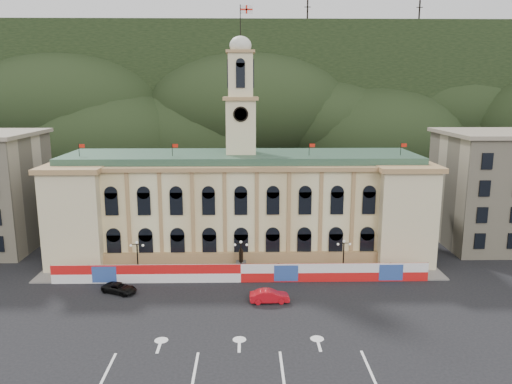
{
  "coord_description": "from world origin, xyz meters",
  "views": [
    {
      "loc": [
        0.77,
        -47.52,
        25.26
      ],
      "look_at": [
        2.07,
        18.0,
        11.63
      ],
      "focal_mm": 35.0,
      "sensor_mm": 36.0,
      "label": 1
    }
  ],
  "objects_px": {
    "lamp_center": "(241,255)",
    "red_sedan": "(269,296)",
    "statue": "(241,266)",
    "black_suv": "(119,288)"
  },
  "relations": [
    {
      "from": "statue",
      "to": "lamp_center",
      "type": "height_order",
      "value": "lamp_center"
    },
    {
      "from": "lamp_center",
      "to": "red_sedan",
      "type": "height_order",
      "value": "lamp_center"
    },
    {
      "from": "red_sedan",
      "to": "black_suv",
      "type": "height_order",
      "value": "red_sedan"
    },
    {
      "from": "black_suv",
      "to": "statue",
      "type": "bearing_deg",
      "value": -43.3
    },
    {
      "from": "black_suv",
      "to": "red_sedan",
      "type": "bearing_deg",
      "value": -75.17
    },
    {
      "from": "lamp_center",
      "to": "black_suv",
      "type": "relative_size",
      "value": 1.03
    },
    {
      "from": "statue",
      "to": "red_sedan",
      "type": "relative_size",
      "value": 0.77
    },
    {
      "from": "statue",
      "to": "lamp_center",
      "type": "xyz_separation_m",
      "value": [
        0.0,
        -1.0,
        1.89
      ]
    },
    {
      "from": "lamp_center",
      "to": "red_sedan",
      "type": "relative_size",
      "value": 1.06
    },
    {
      "from": "statue",
      "to": "red_sedan",
      "type": "distance_m",
      "value": 10.07
    }
  ]
}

